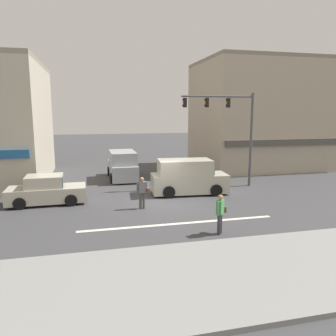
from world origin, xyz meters
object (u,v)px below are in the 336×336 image
object	(u,v)px
traffic_light_mast	(233,122)
sedan_crossing_rightbound	(47,191)
pedestrian_foreground_with_bag	(220,212)
pedestrian_mid_crossing	(142,191)
van_parked_curbside	(188,178)
van_crossing_center	(123,166)
utility_pole_near_left	(20,125)

from	to	relation	value
traffic_light_mast	sedan_crossing_rightbound	size ratio (longest dim) A/B	1.50
sedan_crossing_rightbound	pedestrian_foreground_with_bag	size ratio (longest dim) A/B	2.47
pedestrian_mid_crossing	traffic_light_mast	bearing A→B (deg)	29.37
van_parked_curbside	traffic_light_mast	bearing A→B (deg)	19.51
van_crossing_center	sedan_crossing_rightbound	xyz separation A→B (m)	(-4.72, -5.84, -0.29)
pedestrian_mid_crossing	van_parked_curbside	bearing A→B (deg)	38.12
van_crossing_center	pedestrian_foreground_with_bag	world-z (taller)	van_crossing_center
traffic_light_mast	pedestrian_mid_crossing	world-z (taller)	traffic_light_mast
van_crossing_center	sedan_crossing_rightbound	world-z (taller)	van_crossing_center
sedan_crossing_rightbound	pedestrian_foreground_with_bag	xyz separation A→B (m)	(7.47, -6.44, 0.24)
van_parked_curbside	van_crossing_center	size ratio (longest dim) A/B	1.03
traffic_light_mast	pedestrian_mid_crossing	xyz separation A→B (m)	(-6.64, -3.74, -3.35)
van_parked_curbside	pedestrian_foreground_with_bag	bearing A→B (deg)	-95.83
traffic_light_mast	pedestrian_foreground_with_bag	world-z (taller)	traffic_light_mast
pedestrian_foreground_with_bag	pedestrian_mid_crossing	bearing A→B (deg)	120.39
traffic_light_mast	van_crossing_center	distance (m)	8.72
van_crossing_center	sedan_crossing_rightbound	distance (m)	7.51
utility_pole_near_left	traffic_light_mast	size ratio (longest dim) A/B	1.30
utility_pole_near_left	traffic_light_mast	bearing A→B (deg)	-7.16
van_parked_curbside	pedestrian_foreground_with_bag	distance (m)	6.86
utility_pole_near_left	pedestrian_mid_crossing	xyz separation A→B (m)	(6.67, -5.41, -3.23)
sedan_crossing_rightbound	pedestrian_mid_crossing	distance (m)	5.40
van_parked_curbside	sedan_crossing_rightbound	world-z (taller)	van_parked_curbside
utility_pole_near_left	van_parked_curbside	bearing A→B (deg)	-16.27
traffic_light_mast	sedan_crossing_rightbound	distance (m)	12.24
utility_pole_near_left	pedestrian_foreground_with_bag	bearing A→B (deg)	-46.58
van_parked_curbside	pedestrian_mid_crossing	distance (m)	4.09
utility_pole_near_left	van_crossing_center	distance (m)	7.62
utility_pole_near_left	sedan_crossing_rightbound	distance (m)	5.07
pedestrian_foreground_with_bag	van_crossing_center	bearing A→B (deg)	102.64
traffic_light_mast	pedestrian_mid_crossing	distance (m)	8.33
utility_pole_near_left	pedestrian_mid_crossing	size ratio (longest dim) A/B	4.83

